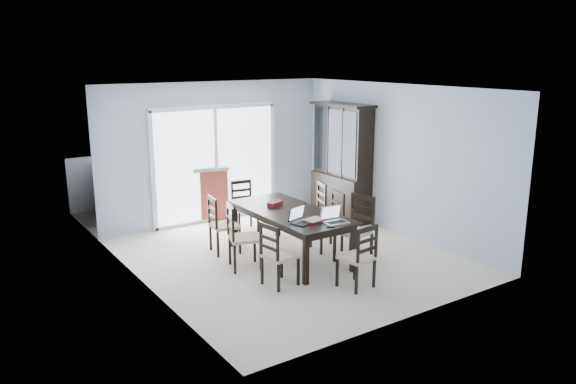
{
  "coord_description": "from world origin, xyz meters",
  "views": [
    {
      "loc": [
        -4.63,
        -6.82,
        3.08
      ],
      "look_at": [
        -0.04,
        0.0,
        1.05
      ],
      "focal_mm": 35.0,
      "sensor_mm": 36.0,
      "label": 1
    }
  ],
  "objects_px": {
    "chair_end_far": "(243,200)",
    "game_box": "(275,204)",
    "laptop_silver": "(336,219)",
    "laptop_dark": "(304,219)",
    "chair_left_mid": "(238,230)",
    "chair_right_mid": "(332,214)",
    "chair_left_far": "(219,219)",
    "cell_phone": "(331,227)",
    "dining_table": "(290,216)",
    "chair_left_near": "(275,248)",
    "chair_end_near": "(361,250)",
    "china_hutch": "(342,163)",
    "chair_right_near": "(358,221)",
    "hot_tub": "(169,188)",
    "chair_right_far": "(316,204)"
  },
  "relations": [
    {
      "from": "chair_right_mid",
      "to": "laptop_dark",
      "type": "bearing_deg",
      "value": 131.46
    },
    {
      "from": "china_hutch",
      "to": "chair_left_mid",
      "type": "distance_m",
      "value": 3.19
    },
    {
      "from": "game_box",
      "to": "chair_left_far",
      "type": "bearing_deg",
      "value": 152.74
    },
    {
      "from": "chair_end_near",
      "to": "game_box",
      "type": "xyz_separation_m",
      "value": [
        -0.13,
        1.92,
        0.23
      ]
    },
    {
      "from": "chair_left_near",
      "to": "chair_end_far",
      "type": "distance_m",
      "value": 2.65
    },
    {
      "from": "chair_end_near",
      "to": "laptop_dark",
      "type": "bearing_deg",
      "value": 101.53
    },
    {
      "from": "chair_left_near",
      "to": "chair_right_far",
      "type": "distance_m",
      "value": 2.3
    },
    {
      "from": "laptop_dark",
      "to": "laptop_silver",
      "type": "distance_m",
      "value": 0.45
    },
    {
      "from": "chair_left_mid",
      "to": "hot_tub",
      "type": "relative_size",
      "value": 0.49
    },
    {
      "from": "chair_right_mid",
      "to": "cell_phone",
      "type": "relative_size",
      "value": 9.12
    },
    {
      "from": "dining_table",
      "to": "chair_left_near",
      "type": "bearing_deg",
      "value": -134.35
    },
    {
      "from": "chair_left_far",
      "to": "chair_right_mid",
      "type": "bearing_deg",
      "value": 70.53
    },
    {
      "from": "chair_left_near",
      "to": "chair_left_far",
      "type": "distance_m",
      "value": 1.62
    },
    {
      "from": "china_hutch",
      "to": "chair_end_near",
      "type": "height_order",
      "value": "china_hutch"
    },
    {
      "from": "china_hutch",
      "to": "cell_phone",
      "type": "relative_size",
      "value": 18.34
    },
    {
      "from": "chair_right_near",
      "to": "game_box",
      "type": "height_order",
      "value": "chair_right_near"
    },
    {
      "from": "chair_left_near",
      "to": "cell_phone",
      "type": "bearing_deg",
      "value": 70.56
    },
    {
      "from": "chair_right_near",
      "to": "chair_right_far",
      "type": "relative_size",
      "value": 1.07
    },
    {
      "from": "chair_right_far",
      "to": "chair_left_mid",
      "type": "bearing_deg",
      "value": 125.29
    },
    {
      "from": "chair_right_far",
      "to": "cell_phone",
      "type": "relative_size",
      "value": 9.09
    },
    {
      "from": "chair_end_far",
      "to": "game_box",
      "type": "distance_m",
      "value": 1.3
    },
    {
      "from": "chair_right_far",
      "to": "game_box",
      "type": "distance_m",
      "value": 1.05
    },
    {
      "from": "chair_end_near",
      "to": "hot_tub",
      "type": "height_order",
      "value": "chair_end_near"
    },
    {
      "from": "chair_left_mid",
      "to": "chair_left_far",
      "type": "height_order",
      "value": "chair_left_mid"
    },
    {
      "from": "chair_right_mid",
      "to": "chair_end_far",
      "type": "bearing_deg",
      "value": 31.48
    },
    {
      "from": "chair_right_mid",
      "to": "chair_right_far",
      "type": "distance_m",
      "value": 0.71
    },
    {
      "from": "chair_left_far",
      "to": "cell_phone",
      "type": "bearing_deg",
      "value": 32.58
    },
    {
      "from": "dining_table",
      "to": "cell_phone",
      "type": "xyz_separation_m",
      "value": [
        0.0,
        -1.0,
        0.08
      ]
    },
    {
      "from": "hot_tub",
      "to": "chair_left_mid",
      "type": "bearing_deg",
      "value": -95.34
    },
    {
      "from": "chair_right_mid",
      "to": "chair_right_far",
      "type": "relative_size",
      "value": 1.0
    },
    {
      "from": "laptop_silver",
      "to": "laptop_dark",
      "type": "bearing_deg",
      "value": 150.09
    },
    {
      "from": "chair_left_mid",
      "to": "chair_end_far",
      "type": "relative_size",
      "value": 1.1
    },
    {
      "from": "chair_left_mid",
      "to": "chair_right_mid",
      "type": "height_order",
      "value": "chair_left_mid"
    },
    {
      "from": "dining_table",
      "to": "chair_right_near",
      "type": "xyz_separation_m",
      "value": [
        0.78,
        -0.67,
        -0.06
      ]
    },
    {
      "from": "chair_left_mid",
      "to": "chair_end_far",
      "type": "distance_m",
      "value": 1.9
    },
    {
      "from": "chair_end_near",
      "to": "cell_phone",
      "type": "bearing_deg",
      "value": 94.17
    },
    {
      "from": "chair_end_far",
      "to": "laptop_silver",
      "type": "bearing_deg",
      "value": 101.05
    },
    {
      "from": "china_hutch",
      "to": "chair_left_near",
      "type": "relative_size",
      "value": 2.13
    },
    {
      "from": "chair_left_mid",
      "to": "hot_tub",
      "type": "height_order",
      "value": "chair_left_mid"
    },
    {
      "from": "chair_end_far",
      "to": "hot_tub",
      "type": "bearing_deg",
      "value": -58.91
    },
    {
      "from": "chair_left_far",
      "to": "hot_tub",
      "type": "bearing_deg",
      "value": -177.18
    },
    {
      "from": "china_hutch",
      "to": "chair_left_mid",
      "type": "xyz_separation_m",
      "value": [
        -2.91,
        -1.21,
        -0.48
      ]
    },
    {
      "from": "chair_end_far",
      "to": "chair_end_near",
      "type": "bearing_deg",
      "value": 99.41
    },
    {
      "from": "chair_end_far",
      "to": "chair_right_far",
      "type": "bearing_deg",
      "value": 139.82
    },
    {
      "from": "dining_table",
      "to": "chair_left_far",
      "type": "relative_size",
      "value": 2.05
    },
    {
      "from": "china_hutch",
      "to": "chair_left_near",
      "type": "xyz_separation_m",
      "value": [
        -2.83,
        -2.07,
        -0.52
      ]
    },
    {
      "from": "cell_phone",
      "to": "chair_right_far",
      "type": "bearing_deg",
      "value": 94.4
    },
    {
      "from": "china_hutch",
      "to": "chair_right_mid",
      "type": "bearing_deg",
      "value": -133.97
    },
    {
      "from": "laptop_silver",
      "to": "china_hutch",
      "type": "bearing_deg",
      "value": 54.3
    },
    {
      "from": "dining_table",
      "to": "china_hutch",
      "type": "xyz_separation_m",
      "value": [
        2.02,
        1.25,
        0.4
      ]
    }
  ]
}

